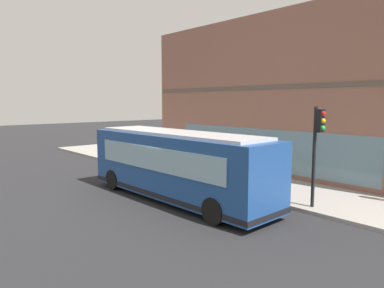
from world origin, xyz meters
TOP-DOWN VIEW (x-y plane):
  - ground at (0.00, 0.00)m, footprint 120.00×120.00m
  - sidewalk_curb at (4.86, 0.00)m, footprint 4.52×40.00m
  - building_corner at (11.24, 0.00)m, footprint 8.30×19.46m
  - city_bus_nearside at (0.08, -0.75)m, footprint 2.73×10.08m
  - traffic_light_near_corner at (3.17, -5.75)m, footprint 0.32×0.49m
  - fire_hydrant at (5.27, -1.22)m, footprint 0.35×0.35m
  - pedestrian_walking_along_curb at (4.05, 6.38)m, footprint 0.32×0.32m
  - pedestrian_near_hydrant at (4.62, 8.82)m, footprint 0.32×0.32m
  - newspaper_vending_box at (6.15, 3.31)m, footprint 0.44×0.43m

SIDE VIEW (x-z plane):
  - ground at x=0.00m, z-range 0.00..0.00m
  - sidewalk_curb at x=4.86m, z-range 0.00..0.15m
  - fire_hydrant at x=5.27m, z-range 0.14..0.88m
  - newspaper_vending_box at x=6.15m, z-range 0.15..1.05m
  - pedestrian_near_hydrant at x=4.62m, z-range 0.28..1.98m
  - pedestrian_walking_along_curb at x=4.05m, z-range 0.28..2.02m
  - city_bus_nearside at x=0.08m, z-range 0.02..3.09m
  - traffic_light_near_corner at x=3.17m, z-range 0.94..4.99m
  - building_corner at x=11.24m, z-range -0.01..9.45m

